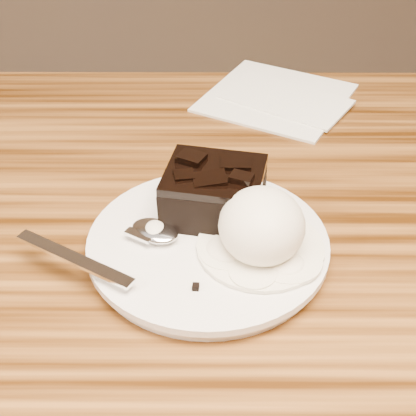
{
  "coord_description": "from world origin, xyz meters",
  "views": [
    {
      "loc": [
        0.05,
        -0.32,
        1.09
      ],
      "look_at": [
        0.04,
        0.07,
        0.79
      ],
      "focal_mm": 53.31,
      "sensor_mm": 36.0,
      "label": 1
    }
  ],
  "objects_px": {
    "spoon": "(155,232)",
    "napkin": "(276,97)",
    "brownie": "(214,195)",
    "ice_cream_scoop": "(262,226)",
    "plate": "(208,247)"
  },
  "relations": [
    {
      "from": "spoon",
      "to": "napkin",
      "type": "xyz_separation_m",
      "value": [
        0.12,
        0.27,
        -0.02
      ]
    },
    {
      "from": "brownie",
      "to": "ice_cream_scoop",
      "type": "height_order",
      "value": "ice_cream_scoop"
    },
    {
      "from": "brownie",
      "to": "spoon",
      "type": "distance_m",
      "value": 0.06
    },
    {
      "from": "plate",
      "to": "spoon",
      "type": "height_order",
      "value": "spoon"
    },
    {
      "from": "plate",
      "to": "napkin",
      "type": "xyz_separation_m",
      "value": [
        0.08,
        0.27,
        -0.0
      ]
    },
    {
      "from": "plate",
      "to": "spoon",
      "type": "relative_size",
      "value": 1.19
    },
    {
      "from": "ice_cream_scoop",
      "to": "plate",
      "type": "bearing_deg",
      "value": 163.66
    },
    {
      "from": "ice_cream_scoop",
      "to": "spoon",
      "type": "xyz_separation_m",
      "value": [
        -0.08,
        0.01,
        -0.02
      ]
    },
    {
      "from": "plate",
      "to": "ice_cream_scoop",
      "type": "relative_size",
      "value": 2.73
    },
    {
      "from": "brownie",
      "to": "napkin",
      "type": "bearing_deg",
      "value": 72.91
    },
    {
      "from": "ice_cream_scoop",
      "to": "napkin",
      "type": "distance_m",
      "value": 0.29
    },
    {
      "from": "ice_cream_scoop",
      "to": "brownie",
      "type": "bearing_deg",
      "value": 127.71
    },
    {
      "from": "plate",
      "to": "brownie",
      "type": "height_order",
      "value": "brownie"
    },
    {
      "from": "ice_cream_scoop",
      "to": "spoon",
      "type": "height_order",
      "value": "ice_cream_scoop"
    },
    {
      "from": "spoon",
      "to": "napkin",
      "type": "relative_size",
      "value": 1.08
    }
  ]
}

